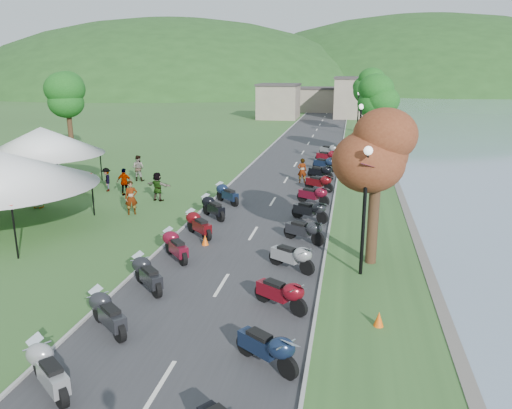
{
  "coord_description": "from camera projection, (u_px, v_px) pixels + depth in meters",
  "views": [
    {
      "loc": [
        4.4,
        -0.24,
        7.69
      ],
      "look_at": [
        0.03,
        22.56,
        1.3
      ],
      "focal_mm": 35.0,
      "sensor_mm": 36.0,
      "label": 1
    }
  ],
  "objects": [
    {
      "name": "road",
      "position": [
        296.0,
        164.0,
        40.94
      ],
      "size": [
        7.0,
        120.0,
        0.02
      ],
      "primitive_type": "cube",
      "color": "#343437",
      "rests_on": "ground"
    },
    {
      "name": "hills_backdrop",
      "position": [
        342.0,
        88.0,
        192.46
      ],
      "size": [
        360.0,
        120.0,
        76.0
      ],
      "primitive_type": null,
      "color": "#285621",
      "rests_on": "ground"
    },
    {
      "name": "far_building",
      "position": [
        314.0,
        100.0,
        83.26
      ],
      "size": [
        18.0,
        16.0,
        5.0
      ],
      "primitive_type": "cube",
      "color": "gray",
      "rests_on": "ground"
    },
    {
      "name": "moto_row_left",
      "position": [
        82.0,
        341.0,
        13.49
      ],
      "size": [
        2.6,
        35.14,
        1.1
      ],
      "primitive_type": null,
      "color": "#331411",
      "rests_on": "ground"
    },
    {
      "name": "moto_row_right",
      "position": [
        305.0,
        220.0,
        24.19
      ],
      "size": [
        2.6,
        45.66,
        1.1
      ],
      "primitive_type": null,
      "color": "#331411",
      "rests_on": "ground"
    },
    {
      "name": "vendor_tent_side",
      "position": [
        44.0,
        158.0,
        32.62
      ],
      "size": [
        5.21,
        5.21,
        4.0
      ],
      "primitive_type": null,
      "color": "white",
      "rests_on": "ground"
    },
    {
      "name": "tree_lakeside",
      "position": [
        376.0,
        174.0,
        19.37
      ],
      "size": [
        2.65,
        2.65,
        7.37
      ],
      "primitive_type": null,
      "color": "#1D681C",
      "rests_on": "ground"
    },
    {
      "name": "pedestrian_a",
      "position": [
        132.0,
        214.0,
        27.06
      ],
      "size": [
        0.83,
        0.75,
        1.85
      ],
      "primitive_type": "imported",
      "rotation": [
        0.0,
        0.0,
        0.5
      ],
      "color": "slate",
      "rests_on": "ground"
    },
    {
      "name": "pedestrian_b",
      "position": [
        139.0,
        181.0,
        35.11
      ],
      "size": [
        0.9,
        0.52,
        1.8
      ],
      "primitive_type": "imported",
      "rotation": [
        0.0,
        0.0,
        3.1
      ],
      "color": "slate",
      "rests_on": "ground"
    },
    {
      "name": "pedestrian_c",
      "position": [
        108.0,
        191.0,
        32.12
      ],
      "size": [
        0.85,
        1.06,
        1.53
      ],
      "primitive_type": "imported",
      "rotation": [
        0.0,
        0.0,
        5.24
      ],
      "color": "slate",
      "rests_on": "ground"
    }
  ]
}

